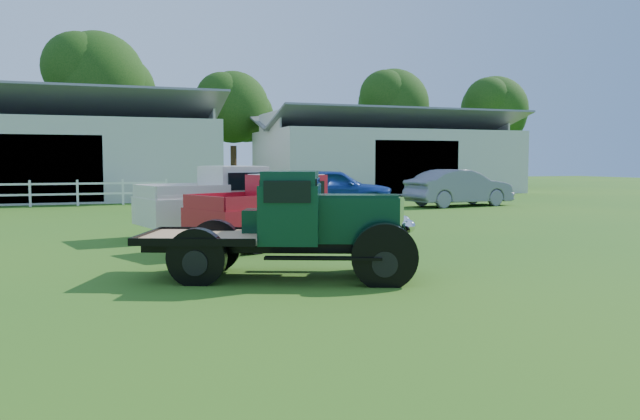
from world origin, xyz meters
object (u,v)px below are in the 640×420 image
object	(u,v)px
misc_car_blue	(334,188)
misc_car_grey	(459,188)
vintage_flatbed	(286,224)
red_pickup	(283,209)
white_pickup	(230,201)

from	to	relation	value
misc_car_blue	misc_car_grey	world-z (taller)	misc_car_blue
vintage_flatbed	misc_car_blue	xyz separation A→B (m)	(6.57, 14.85, -0.06)
vintage_flatbed	red_pickup	bearing A→B (deg)	96.28
red_pickup	misc_car_grey	distance (m)	15.16
red_pickup	vintage_flatbed	bearing A→B (deg)	-128.88
red_pickup	misc_car_blue	distance (m)	12.01
vintage_flatbed	misc_car_grey	distance (m)	18.91
vintage_flatbed	misc_car_grey	bearing A→B (deg)	70.58
vintage_flatbed	misc_car_grey	size ratio (longest dim) A/B	0.93
white_pickup	vintage_flatbed	bearing A→B (deg)	-107.37
vintage_flatbed	misc_car_blue	bearing A→B (deg)	87.94
misc_car_blue	vintage_flatbed	bearing A→B (deg)	175.11
vintage_flatbed	misc_car_blue	distance (m)	16.24
white_pickup	misc_car_grey	size ratio (longest dim) A/B	1.01
red_pickup	white_pickup	world-z (taller)	white_pickup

